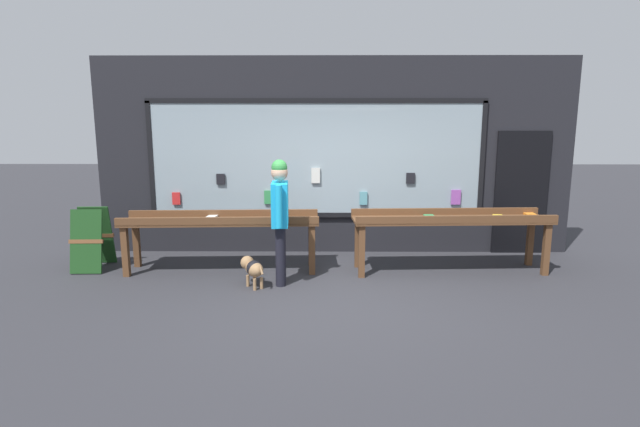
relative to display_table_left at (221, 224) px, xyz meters
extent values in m
plane|color=#2D2D33|center=(1.73, -1.18, -0.72)|extent=(40.00, 40.00, 0.00)
cube|color=black|center=(1.73, 1.22, 0.94)|extent=(8.09, 0.20, 3.32)
cube|color=#8C9EA8|center=(1.42, 1.09, 0.91)|extent=(5.60, 0.03, 1.93)
cube|color=black|center=(1.42, 1.09, 1.87)|extent=(5.68, 0.06, 0.08)
cube|color=black|center=(1.42, 1.09, -0.06)|extent=(5.68, 0.06, 0.08)
cube|color=black|center=(-1.38, 1.09, 0.91)|extent=(0.08, 0.06, 1.93)
cube|color=black|center=(4.22, 1.09, 0.91)|extent=(0.08, 0.06, 1.93)
cube|color=red|center=(-0.98, 1.05, 0.23)|extent=(0.13, 0.03, 0.21)
cube|color=black|center=(-0.20, 1.05, 0.56)|extent=(0.14, 0.03, 0.18)
cube|color=#338C4C|center=(0.60, 1.05, 0.25)|extent=(0.13, 0.03, 0.23)
cube|color=silver|center=(1.42, 1.05, 0.63)|extent=(0.15, 0.03, 0.26)
cube|color=#5999A5|center=(2.23, 1.05, 0.24)|extent=(0.13, 0.03, 0.22)
cube|color=black|center=(3.02, 1.05, 0.58)|extent=(0.14, 0.03, 0.18)
cube|color=#994CA5|center=(3.81, 1.05, 0.26)|extent=(0.16, 0.03, 0.25)
cube|color=black|center=(4.92, 1.09, 0.33)|extent=(0.90, 0.04, 2.10)
cube|color=brown|center=(-1.36, -0.31, -0.35)|extent=(0.09, 0.09, 0.75)
cube|color=brown|center=(1.38, -0.19, -0.35)|extent=(0.09, 0.09, 0.75)
cube|color=brown|center=(-1.38, 0.19, -0.35)|extent=(0.09, 0.09, 0.75)
cube|color=brown|center=(1.36, 0.32, -0.35)|extent=(0.09, 0.09, 0.75)
cube|color=brown|center=(0.00, 0.00, 0.05)|extent=(2.97, 0.80, 0.04)
cube|color=brown|center=(0.02, -0.30, 0.11)|extent=(2.94, 0.20, 0.12)
cube|color=brown|center=(-0.01, 0.30, 0.11)|extent=(2.94, 0.20, 0.12)
cube|color=red|center=(-1.29, -0.16, 0.08)|extent=(0.18, 0.24, 0.03)
cube|color=#2659B2|center=(-0.91, -0.20, 0.08)|extent=(0.19, 0.22, 0.02)
cube|color=silver|center=(-0.58, -0.16, 0.08)|extent=(0.15, 0.20, 0.02)
cube|color=silver|center=(-0.18, 0.19, 0.08)|extent=(0.16, 0.21, 0.03)
cube|color=red|center=(0.20, -0.18, 0.08)|extent=(0.19, 0.21, 0.03)
cube|color=red|center=(0.54, 0.05, 0.08)|extent=(0.18, 0.25, 0.02)
cube|color=#5999A5|center=(0.91, 0.13, 0.08)|extent=(0.17, 0.23, 0.03)
cube|color=#5999A5|center=(1.29, -0.13, 0.08)|extent=(0.19, 0.23, 0.03)
cube|color=brown|center=(2.11, -0.33, -0.33)|extent=(0.09, 0.09, 0.78)
cube|color=brown|center=(4.85, -0.20, -0.33)|extent=(0.09, 0.09, 0.78)
cube|color=brown|center=(2.09, 0.20, -0.33)|extent=(0.09, 0.09, 0.78)
cube|color=brown|center=(4.82, 0.33, -0.33)|extent=(0.09, 0.09, 0.78)
cube|color=brown|center=(3.47, 0.00, 0.08)|extent=(2.97, 0.83, 0.04)
cube|color=brown|center=(3.48, -0.31, 0.14)|extent=(2.94, 0.20, 0.12)
cube|color=brown|center=(3.45, 0.32, 0.14)|extent=(2.94, 0.20, 0.12)
cube|color=yellow|center=(2.14, -0.12, 0.11)|extent=(0.20, 0.22, 0.02)
cube|color=#338C4C|center=(2.70, -0.15, 0.11)|extent=(0.19, 0.26, 0.03)
cube|color=#338C4C|center=(3.17, 0.08, 0.11)|extent=(0.15, 0.23, 0.03)
cube|color=#2659B2|center=(3.72, -0.08, 0.11)|extent=(0.13, 0.22, 0.02)
cube|color=yellow|center=(4.22, 0.11, 0.11)|extent=(0.16, 0.20, 0.03)
cube|color=orange|center=(4.76, 0.27, 0.11)|extent=(0.17, 0.23, 0.03)
cylinder|color=black|center=(0.96, -0.72, -0.30)|extent=(0.14, 0.14, 0.84)
cylinder|color=black|center=(0.95, -0.55, -0.30)|extent=(0.14, 0.14, 0.84)
cube|color=#19A5E0|center=(0.95, -0.64, 0.42)|extent=(0.24, 0.48, 0.60)
cylinder|color=#19A5E0|center=(0.97, -0.93, 0.43)|extent=(0.09, 0.09, 0.57)
cylinder|color=#19A5E0|center=(0.94, -0.34, 0.43)|extent=(0.09, 0.09, 0.57)
sphere|color=tan|center=(0.95, -0.64, 0.85)|extent=(0.23, 0.23, 0.23)
sphere|color=#338C3F|center=(0.95, -0.64, 0.92)|extent=(0.22, 0.22, 0.22)
ellipsoid|color=#99724C|center=(0.60, -0.80, -0.46)|extent=(0.37, 0.40, 0.21)
ellipsoid|color=black|center=(0.60, -0.80, -0.45)|extent=(0.30, 0.29, 0.22)
sphere|color=#99724C|center=(0.48, -0.63, -0.41)|extent=(0.19, 0.19, 0.19)
cylinder|color=#99724C|center=(0.72, -0.96, -0.43)|extent=(0.08, 0.09, 0.12)
cylinder|color=#99724C|center=(0.59, -0.69, -0.64)|extent=(0.04, 0.04, 0.16)
cylinder|color=#99724C|center=(0.50, -0.75, -0.64)|extent=(0.04, 0.04, 0.16)
cylinder|color=#99724C|center=(0.71, -0.85, -0.64)|extent=(0.04, 0.04, 0.16)
cylinder|color=#99724C|center=(0.62, -0.92, -0.64)|extent=(0.04, 0.04, 0.16)
cube|color=#193F19|center=(-2.01, -0.13, -0.24)|extent=(0.47, 0.25, 0.95)
cube|color=brown|center=(-2.01, -0.13, -0.24)|extent=(0.51, 0.07, 0.07)
cube|color=#193F19|center=(-2.03, 0.28, -0.24)|extent=(0.47, 0.25, 0.95)
cube|color=brown|center=(-2.03, 0.28, -0.24)|extent=(0.51, 0.07, 0.07)
camera|label=1|loc=(1.56, -7.37, 1.55)|focal=28.00mm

